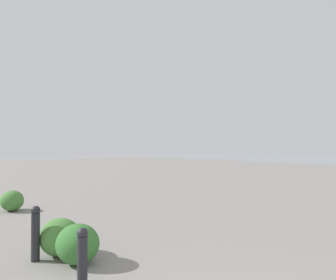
% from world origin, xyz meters
% --- Properties ---
extents(bollard_near, '(0.13, 0.13, 0.70)m').
position_xyz_m(bollard_near, '(3.07, -0.67, 0.37)').
color(bollard_near, '#232328').
rests_on(bollard_near, ground).
extents(bollard_mid, '(0.13, 0.13, 0.80)m').
position_xyz_m(bollard_mid, '(4.28, -0.57, 0.42)').
color(bollard_mid, '#232328').
rests_on(bollard_mid, ground).
extents(shrub_low, '(0.66, 0.59, 0.56)m').
position_xyz_m(shrub_low, '(4.25, -0.92, 0.28)').
color(shrub_low, '#477F38').
rests_on(shrub_low, ground).
extents(shrub_round, '(0.61, 0.55, 0.52)m').
position_xyz_m(shrub_round, '(8.09, -1.36, 0.26)').
color(shrub_round, '#477F38').
rests_on(shrub_round, ground).
extents(shrub_wide, '(0.66, 0.59, 0.56)m').
position_xyz_m(shrub_wide, '(3.77, -0.97, 0.28)').
color(shrub_wide, '#387533').
rests_on(shrub_wide, ground).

